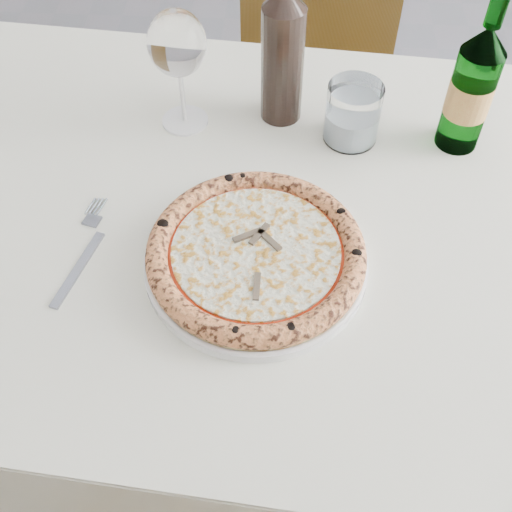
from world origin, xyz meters
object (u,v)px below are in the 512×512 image
object	(u,v)px
chair_far	(316,49)
tumbler	(352,117)
beer_bottle	(472,89)
plate	(256,261)
dining_table	(260,251)
wine_glass	(177,46)
pizza	(256,253)
wine_bottle	(283,53)

from	to	relation	value
chair_far	tumbler	bearing A→B (deg)	-86.60
chair_far	beer_bottle	world-z (taller)	beer_bottle
plate	tumbler	size ratio (longest dim) A/B	3.12
chair_far	tumbler	xyz separation A→B (m)	(0.03, -0.58, 0.26)
dining_table	chair_far	world-z (taller)	chair_far
wine_glass	beer_bottle	size ratio (longest dim) A/B	0.77
plate	wine_glass	distance (m)	0.34
pizza	wine_bottle	xyz separation A→B (m)	(0.02, 0.31, 0.09)
dining_table	wine_glass	world-z (taller)	wine_glass
wine_bottle	beer_bottle	bearing A→B (deg)	-10.89
dining_table	plate	world-z (taller)	plate
pizza	tumbler	distance (m)	0.29
beer_bottle	tumbler	bearing A→B (deg)	179.13
pizza	beer_bottle	world-z (taller)	beer_bottle
dining_table	beer_bottle	xyz separation A→B (m)	(0.30, 0.16, 0.19)
pizza	wine_glass	bearing A→B (deg)	114.34
plate	pizza	size ratio (longest dim) A/B	1.03
dining_table	beer_bottle	bearing A→B (deg)	28.29
wine_bottle	dining_table	bearing A→B (deg)	-96.14
tumbler	beer_bottle	world-z (taller)	beer_bottle
wine_bottle	pizza	bearing A→B (deg)	-94.18
pizza	wine_bottle	bearing A→B (deg)	85.82
dining_table	plate	bearing A→B (deg)	-90.00
plate	wine_bottle	xyz separation A→B (m)	(0.02, 0.31, 0.10)
tumbler	plate	bearing A→B (deg)	-116.78
dining_table	wine_bottle	xyz separation A→B (m)	(0.02, 0.21, 0.21)
tumbler	beer_bottle	size ratio (longest dim) A/B	0.38
plate	pizza	xyz separation A→B (m)	(-0.00, 0.00, 0.02)
plate	tumbler	distance (m)	0.29
wine_glass	wine_bottle	bearing A→B (deg)	10.06
dining_table	pizza	world-z (taller)	pizza
wine_glass	tumbler	world-z (taller)	wine_glass
chair_far	plate	size ratio (longest dim) A/B	3.19
chair_far	tumbler	size ratio (longest dim) A/B	9.94
plate	wine_bottle	size ratio (longest dim) A/B	1.10
tumbler	wine_bottle	distance (m)	0.14
dining_table	beer_bottle	size ratio (longest dim) A/B	5.78
tumbler	beer_bottle	bearing A→B (deg)	-0.87
tumbler	beer_bottle	xyz separation A→B (m)	(0.16, -0.00, 0.06)
beer_bottle	pizza	bearing A→B (deg)	-138.76
beer_bottle	wine_bottle	xyz separation A→B (m)	(-0.27, 0.05, 0.01)
wine_glass	tumbler	xyz separation A→B (m)	(0.26, -0.02, -0.10)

